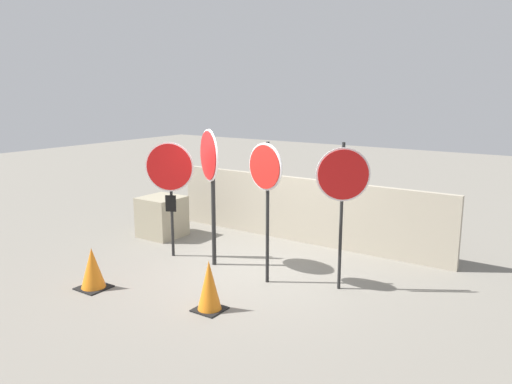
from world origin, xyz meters
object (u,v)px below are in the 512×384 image
stop_sign_2 (266,178)px  traffic_cone_1 (92,268)px  stop_sign_1 (210,168)px  traffic_cone_0 (209,286)px  storage_crate (162,217)px  stop_sign_3 (343,182)px  stop_sign_0 (170,173)px

stop_sign_2 → traffic_cone_1: stop_sign_2 is taller
stop_sign_1 → traffic_cone_0: size_ratio=3.28×
stop_sign_2 → traffic_cone_0: stop_sign_2 is taller
stop_sign_1 → storage_crate: bearing=-169.2°
stop_sign_3 → traffic_cone_0: (-1.24, -1.76, -1.39)m
stop_sign_0 → traffic_cone_1: bearing=-115.1°
stop_sign_0 → stop_sign_3: size_ratio=0.93×
stop_sign_3 → traffic_cone_1: bearing=-178.9°
stop_sign_0 → stop_sign_2: 2.22m
traffic_cone_1 → stop_sign_1: bearing=65.5°
stop_sign_3 → traffic_cone_0: stop_sign_3 is taller
traffic_cone_0 → storage_crate: storage_crate is taller
stop_sign_3 → stop_sign_0: bearing=153.0°
stop_sign_2 → stop_sign_0: bearing=-167.6°
traffic_cone_0 → traffic_cone_1: size_ratio=1.12×
stop_sign_3 → traffic_cone_0: 2.56m
stop_sign_0 → traffic_cone_0: (2.12, -1.46, -1.26)m
traffic_cone_1 → storage_crate: (-1.19, 2.77, 0.10)m
stop_sign_0 → stop_sign_3: stop_sign_3 is taller
stop_sign_1 → stop_sign_2: bearing=25.1°
stop_sign_1 → storage_crate: 2.61m
stop_sign_0 → stop_sign_1: (0.92, 0.06, 0.17)m
stop_sign_2 → traffic_cone_1: 3.15m
stop_sign_1 → stop_sign_2: 1.30m
traffic_cone_1 → storage_crate: 3.02m
traffic_cone_1 → stop_sign_0: bearing=91.2°
traffic_cone_0 → storage_crate: (-3.26, 2.35, 0.06)m
stop_sign_0 → stop_sign_1: size_ratio=0.89×
stop_sign_3 → storage_crate: bearing=140.3°
stop_sign_3 → traffic_cone_0: size_ratio=3.13×
stop_sign_1 → traffic_cone_0: 2.40m
stop_sign_2 → traffic_cone_0: bearing=-78.6°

